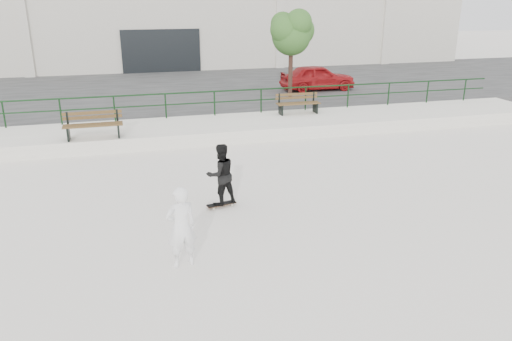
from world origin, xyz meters
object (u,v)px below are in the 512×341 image
object	(u,v)px
bench_left	(93,125)
red_car	(317,77)
seated_skater	(181,227)
tree	(292,31)
skateboard	(221,204)
bench_right	(298,103)
standing_skater	(221,174)

from	to	relation	value
bench_left	red_car	xyz separation A→B (m)	(11.04, 6.77, 0.21)
bench_left	seated_skater	xyz separation A→B (m)	(1.99, -8.71, -0.10)
tree	skateboard	world-z (taller)	tree
seated_skater	red_car	bearing A→B (deg)	-131.68
tree	red_car	size ratio (longest dim) A/B	1.07
bench_left	tree	size ratio (longest dim) A/B	0.48
bench_right	seated_skater	bearing A→B (deg)	-119.48
bench_right	standing_skater	bearing A→B (deg)	-120.93
standing_skater	seated_skater	size ratio (longest dim) A/B	0.94
tree	red_car	bearing A→B (deg)	33.88
tree	bench_right	bearing A→B (deg)	-104.23
seated_skater	tree	bearing A→B (deg)	-128.05
bench_right	red_car	world-z (taller)	red_car
tree	standing_skater	bearing A→B (deg)	-116.79
skateboard	standing_skater	world-z (taller)	standing_skater
bench_left	bench_right	bearing A→B (deg)	11.82
bench_right	red_car	bearing A→B (deg)	61.22
skateboard	bench_right	bearing A→B (deg)	45.84
skateboard	standing_skater	bearing A→B (deg)	77.81
tree	standing_skater	size ratio (longest dim) A/B	2.58
standing_skater	seated_skater	bearing A→B (deg)	47.95
bench_left	standing_skater	bearing A→B (deg)	-61.39
bench_right	tree	size ratio (longest dim) A/B	0.44
bench_left	seated_skater	bearing A→B (deg)	-77.69
bench_right	skateboard	distance (m)	9.20
bench_right	skateboard	bearing A→B (deg)	-120.93
bench_left	standing_skater	world-z (taller)	standing_skater
bench_left	standing_skater	size ratio (longest dim) A/B	1.25
bench_right	tree	xyz separation A→B (m)	(0.94, 3.69, 2.70)
tree	standing_skater	xyz separation A→B (m)	(-5.79, -11.46, -2.71)
tree	red_car	distance (m)	3.37
tree	seated_skater	bearing A→B (deg)	-116.67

